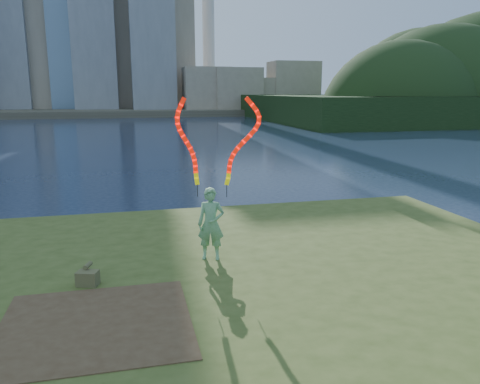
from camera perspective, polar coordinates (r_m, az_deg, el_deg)
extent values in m
plane|color=#19263F|center=(11.95, -5.22, -10.99)|extent=(320.00, 320.00, 0.00)
cube|color=#3B4B1A|center=(9.66, -2.99, -15.91)|extent=(20.00, 18.00, 0.30)
cube|color=#3B4B1A|center=(9.81, -3.33, -13.81)|extent=(17.00, 15.00, 0.30)
cube|color=#3B4B1A|center=(9.88, -3.56, -12.01)|extent=(14.00, 12.00, 0.30)
cube|color=#47331E|center=(8.64, -17.15, -15.13)|extent=(3.20, 3.00, 0.02)
cube|color=#474234|center=(105.98, -12.85, 9.70)|extent=(320.00, 40.00, 1.20)
cube|color=black|center=(90.70, 25.42, 9.35)|extent=(70.00, 42.00, 4.00)
imported|color=#13731A|center=(10.99, -3.56, -3.89)|extent=(0.72, 0.57, 1.71)
cylinder|color=black|center=(10.95, -5.21, 0.19)|extent=(0.02, 0.02, 0.30)
cylinder|color=black|center=(10.88, -1.63, 0.15)|extent=(0.02, 0.02, 0.30)
cube|color=brown|center=(10.21, -18.07, -9.96)|extent=(0.49, 0.40, 0.30)
cylinder|color=brown|center=(10.33, -18.07, -8.51)|extent=(0.18, 0.30, 0.10)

